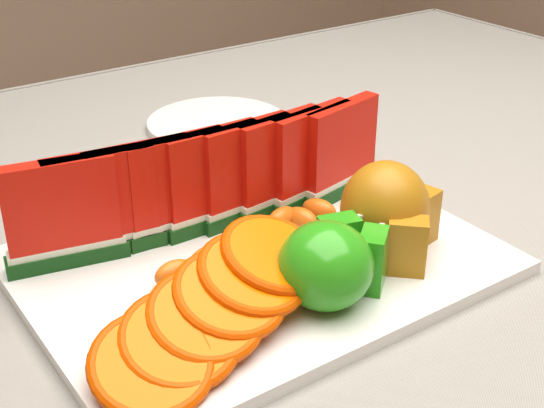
{
  "coord_description": "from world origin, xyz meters",
  "views": [
    {
      "loc": [
        -0.4,
        -0.58,
        1.12
      ],
      "look_at": [
        -0.06,
        -0.09,
        0.81
      ],
      "focal_mm": 50.0,
      "sensor_mm": 36.0,
      "label": 1
    }
  ],
  "objects_px": {
    "apple_cluster": "(331,263)",
    "pear_cluster": "(388,212)",
    "platter": "(258,262)",
    "side_plate": "(217,124)"
  },
  "relations": [
    {
      "from": "pear_cluster",
      "to": "side_plate",
      "type": "height_order",
      "value": "pear_cluster"
    },
    {
      "from": "apple_cluster",
      "to": "pear_cluster",
      "type": "distance_m",
      "value": 0.09
    },
    {
      "from": "platter",
      "to": "side_plate",
      "type": "relative_size",
      "value": 1.81
    },
    {
      "from": "platter",
      "to": "side_plate",
      "type": "height_order",
      "value": "platter"
    },
    {
      "from": "platter",
      "to": "pear_cluster",
      "type": "bearing_deg",
      "value": -28.79
    },
    {
      "from": "platter",
      "to": "apple_cluster",
      "type": "relative_size",
      "value": 3.58
    },
    {
      "from": "platter",
      "to": "pear_cluster",
      "type": "relative_size",
      "value": 3.59
    },
    {
      "from": "platter",
      "to": "pear_cluster",
      "type": "height_order",
      "value": "pear_cluster"
    },
    {
      "from": "platter",
      "to": "apple_cluster",
      "type": "distance_m",
      "value": 0.1
    },
    {
      "from": "apple_cluster",
      "to": "pear_cluster",
      "type": "height_order",
      "value": "pear_cluster"
    }
  ]
}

